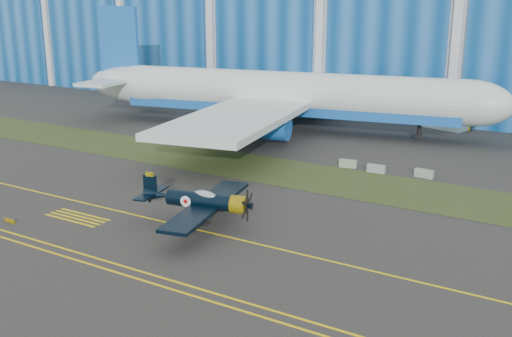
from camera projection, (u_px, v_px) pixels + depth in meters
The scene contains 16 objects.
ground at pixel (302, 227), 50.29m from camera, with size 260.00×260.00×0.00m, color #343230.
grass_median at pixel (363, 185), 61.82m from camera, with size 260.00×10.00×0.02m, color #475128.
hangar at pixel (489, 21), 105.40m from camera, with size 220.00×45.70×30.00m.
taxiway_centreline at pixel (273, 247), 46.17m from camera, with size 200.00×0.20×0.02m, color yellow.
edge_line_near at pixel (199, 298), 38.34m from camera, with size 80.00×0.20×0.02m, color yellow.
edge_line_far at pixel (209, 291), 39.17m from camera, with size 80.00×0.20×0.02m, color yellow.
hold_short_ladder at pixel (77, 217), 52.59m from camera, with size 6.00×2.40×0.02m, color yellow, non-canonical shape.
guard_board_left at pixel (10, 221), 51.32m from camera, with size 1.20×0.15×0.35m, color yellow.
warbird at pixel (200, 200), 50.03m from camera, with size 13.61×15.37×3.96m.
jetliner at pixel (286, 46), 85.25m from camera, with size 78.93×70.39×24.27m.
shipping_container at pixel (445, 120), 88.69m from camera, with size 6.26×2.50×2.71m, color #CCF1ED.
tug at pixel (462, 125), 88.43m from camera, with size 2.35×1.47×1.37m, color yellow.
cart at pixel (133, 98), 113.92m from camera, with size 1.96×1.17×1.17m, color silver.
barrier_a at pixel (348, 164), 68.27m from camera, with size 2.00×0.60×0.90m, color #909F83.
barrier_b at pixel (376, 169), 66.20m from camera, with size 2.00×0.60×0.90m, color #8A9998.
barrier_c at pixel (424, 174), 64.35m from camera, with size 2.00×0.60×0.90m, color gray.
Camera 1 is at (21.05, -42.30, 18.35)m, focal length 42.00 mm.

